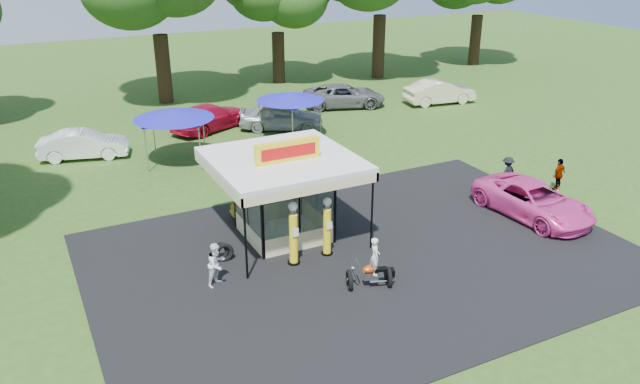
% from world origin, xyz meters
% --- Properties ---
extents(ground, '(120.00, 120.00, 0.00)m').
position_xyz_m(ground, '(0.00, 0.00, 0.00)').
color(ground, '#2F4B17').
rests_on(ground, ground).
extents(asphalt_apron, '(20.00, 14.00, 0.04)m').
position_xyz_m(asphalt_apron, '(0.00, 2.00, 0.02)').
color(asphalt_apron, black).
rests_on(asphalt_apron, ground).
extents(gas_station_kiosk, '(5.40, 5.40, 4.18)m').
position_xyz_m(gas_station_kiosk, '(-2.00, 4.99, 1.78)').
color(gas_station_kiosk, white).
rests_on(gas_station_kiosk, ground).
extents(gas_pump_left, '(0.47, 0.47, 2.51)m').
position_xyz_m(gas_pump_left, '(-2.63, 2.70, 1.20)').
color(gas_pump_left, black).
rests_on(gas_pump_left, ground).
extents(gas_pump_right, '(0.44, 0.44, 2.37)m').
position_xyz_m(gas_pump_right, '(-1.19, 2.79, 1.14)').
color(gas_pump_right, black).
rests_on(gas_pump_right, ground).
extents(motorcycle, '(1.73, 1.21, 1.96)m').
position_xyz_m(motorcycle, '(-0.86, 0.02, 0.76)').
color(motorcycle, black).
rests_on(motorcycle, ground).
extents(spare_tires, '(0.86, 0.53, 0.73)m').
position_xyz_m(spare_tires, '(-4.90, 4.15, 0.35)').
color(spare_tires, black).
rests_on(spare_tires, ground).
extents(a_frame_sign, '(0.51, 0.52, 0.85)m').
position_xyz_m(a_frame_sign, '(8.38, 1.06, 0.43)').
color(a_frame_sign, '#593819').
rests_on(a_frame_sign, ground).
extents(kiosk_car, '(2.82, 1.13, 0.96)m').
position_xyz_m(kiosk_car, '(-2.00, 7.20, 0.48)').
color(kiosk_car, yellow).
rests_on(kiosk_car, ground).
extents(pink_sedan, '(2.88, 5.59, 1.51)m').
position_xyz_m(pink_sedan, '(8.29, 1.86, 0.75)').
color(pink_sedan, '#FA44A9').
rests_on(pink_sedan, ground).
extents(spectator_west, '(0.98, 0.92, 1.59)m').
position_xyz_m(spectator_west, '(-5.60, 2.59, 0.80)').
color(spectator_west, white).
rests_on(spectator_west, ground).
extents(spectator_east_a, '(1.06, 0.70, 1.53)m').
position_xyz_m(spectator_east_a, '(9.61, 4.91, 0.76)').
color(spectator_east_a, black).
rests_on(spectator_east_a, ground).
extents(spectator_east_b, '(0.98, 0.57, 1.56)m').
position_xyz_m(spectator_east_b, '(11.57, 3.56, 0.78)').
color(spectator_east_b, gray).
rests_on(spectator_east_b, ground).
extents(bg_car_a, '(4.89, 2.73, 1.53)m').
position_xyz_m(bg_car_a, '(-7.89, 18.44, 0.76)').
color(bg_car_a, white).
rests_on(bg_car_a, ground).
extents(bg_car_b, '(5.90, 4.42, 1.59)m').
position_xyz_m(bg_car_b, '(-0.15, 20.41, 0.79)').
color(bg_car_b, '#B10D27').
rests_on(bg_car_b, ground).
extents(bg_car_c, '(5.48, 4.19, 1.74)m').
position_xyz_m(bg_car_c, '(3.75, 18.46, 0.87)').
color(bg_car_c, '#9D9EA1').
rests_on(bg_car_c, ground).
extents(bg_car_d, '(6.19, 4.21, 1.57)m').
position_xyz_m(bg_car_d, '(9.79, 21.37, 0.79)').
color(bg_car_d, slate).
rests_on(bg_car_d, ground).
extents(bg_car_e, '(5.24, 2.43, 1.66)m').
position_xyz_m(bg_car_e, '(16.27, 19.09, 0.83)').
color(bg_car_e, '#F5E2BB').
rests_on(bg_car_e, ground).
extents(tent_west, '(4.16, 4.16, 2.91)m').
position_xyz_m(tent_west, '(-3.56, 15.49, 2.63)').
color(tent_west, gray).
rests_on(tent_west, ground).
extents(tent_east, '(3.95, 3.95, 2.76)m').
position_xyz_m(tent_east, '(3.53, 16.57, 2.50)').
color(tent_east, gray).
rests_on(tent_east, ground).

